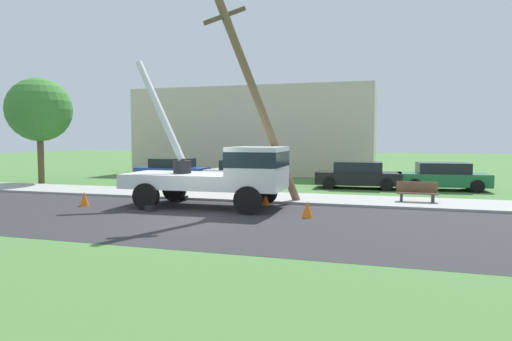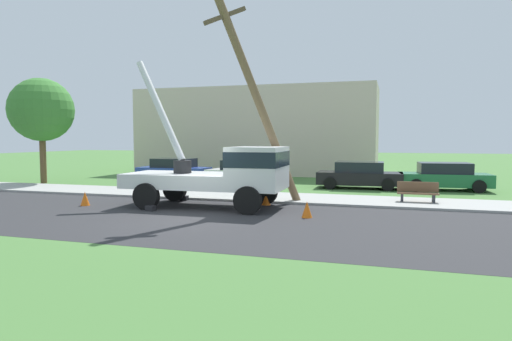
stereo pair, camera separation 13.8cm
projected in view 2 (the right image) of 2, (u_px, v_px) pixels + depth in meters
ground_plane at (276, 183)px, 26.37m from camera, size 120.00×120.00×0.00m
road_asphalt at (186, 218)px, 14.92m from camera, size 80.00×8.00×0.01m
sidewalk_strip at (240, 196)px, 20.19m from camera, size 80.00×3.05×0.10m
utility_truck at (225, 171)px, 17.00m from camera, size 6.81×3.21×5.98m
leaning_utility_pole at (257, 98)px, 17.31m from camera, size 3.15×3.28×8.31m
traffic_cone_ahead at (307, 209)px, 14.94m from camera, size 0.36×0.36×0.56m
traffic_cone_behind at (85, 199)px, 17.64m from camera, size 0.36×0.36×0.56m
traffic_cone_curbside at (266, 198)px, 17.77m from camera, size 0.36×0.36×0.56m
parked_sedan_blue at (174, 170)px, 27.61m from camera, size 4.40×2.03×1.42m
parked_sedan_white at (246, 173)px, 25.39m from camera, size 4.54×2.26×1.42m
parked_sedan_black at (360, 175)px, 23.65m from camera, size 4.43×2.07×1.42m
parked_sedan_green at (444, 176)px, 22.78m from camera, size 4.53×2.25×1.42m
park_bench at (418, 193)px, 18.00m from camera, size 1.60×0.45×0.90m
roadside_tree_near at (41, 110)px, 26.16m from camera, size 3.71×3.71×6.20m
lowrise_building_backdrop at (257, 131)px, 34.33m from camera, size 18.00×6.00×6.40m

